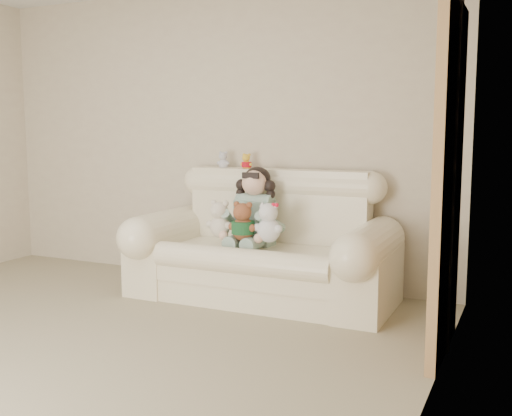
# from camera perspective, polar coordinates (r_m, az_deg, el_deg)

# --- Properties ---
(wall_back) EXTENTS (4.50, 0.00, 4.50)m
(wall_back) POSITION_cam_1_polar(r_m,az_deg,el_deg) (5.52, -4.28, 6.82)
(wall_back) COLOR beige
(wall_back) RESTS_ON ground
(wall_right) EXTENTS (0.00, 5.00, 5.00)m
(wall_right) POSITION_cam_1_polar(r_m,az_deg,el_deg) (2.36, 14.37, 5.91)
(wall_right) COLOR beige
(wall_right) RESTS_ON ground
(sofa) EXTENTS (2.10, 0.95, 1.03)m
(sofa) POSITION_cam_1_polar(r_m,az_deg,el_deg) (4.81, 0.50, -2.64)
(sofa) COLOR #FFF1CD
(sofa) RESTS_ON floor
(door_panel) EXTENTS (0.06, 0.90, 2.10)m
(door_panel) POSITION_cam_1_polar(r_m,az_deg,el_deg) (3.76, 17.71, 2.43)
(door_panel) COLOR #A37F46
(door_panel) RESTS_ON floor
(seated_child) EXTENTS (0.40, 0.49, 0.65)m
(seated_child) POSITION_cam_1_polar(r_m,az_deg,el_deg) (4.89, -0.10, 0.24)
(seated_child) COLOR #2C6A51
(seated_child) RESTS_ON sofa
(brown_teddy) EXTENTS (0.27, 0.24, 0.36)m
(brown_teddy) POSITION_cam_1_polar(r_m,az_deg,el_deg) (4.67, -1.25, -0.91)
(brown_teddy) COLOR brown
(brown_teddy) RESTS_ON sofa
(white_cat) EXTENTS (0.25, 0.20, 0.37)m
(white_cat) POSITION_cam_1_polar(r_m,az_deg,el_deg) (4.60, 1.21, -0.97)
(white_cat) COLOR white
(white_cat) RESTS_ON sofa
(cream_teddy) EXTENTS (0.27, 0.24, 0.35)m
(cream_teddy) POSITION_cam_1_polar(r_m,az_deg,el_deg) (4.80, -3.43, -0.72)
(cream_teddy) COLOR silver
(cream_teddy) RESTS_ON sofa
(yellow_mini_bear) EXTENTS (0.13, 0.12, 0.17)m
(yellow_mini_bear) POSITION_cam_1_polar(r_m,az_deg,el_deg) (5.18, -0.90, 4.54)
(yellow_mini_bear) COLOR #FFB235
(yellow_mini_bear) RESTS_ON sofa
(grey_mini_plush) EXTENTS (0.13, 0.11, 0.19)m
(grey_mini_plush) POSITION_cam_1_polar(r_m,az_deg,el_deg) (5.29, -3.08, 4.68)
(grey_mini_plush) COLOR silver
(grey_mini_plush) RESTS_ON sofa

